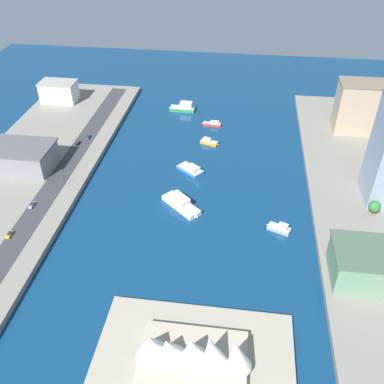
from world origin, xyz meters
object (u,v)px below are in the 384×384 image
water_taxi_orange (209,142)px  ferry_white_commuter (181,203)px  tugboat_red (212,124)px  catamaran_blue (191,169)px  warehouse_low_gray (16,156)px  sedan_silver (32,205)px  traffic_light_waterfront (64,179)px  hatchback_blue (88,137)px  apartment_midrise_tan (362,107)px  opera_landmark (190,355)px  yacht_sleek_gray (280,228)px  suv_black (78,143)px  hotel_broad_white (59,91)px  terminal_long_green (383,266)px  ferry_green_doubledeck (184,107)px  taxi_yellow_cab (9,234)px

water_taxi_orange → ferry_white_commuter: ferry_white_commuter is taller
ferry_white_commuter → tugboat_red: ferry_white_commuter is taller
catamaran_blue → warehouse_low_gray: warehouse_low_gray is taller
sedan_silver → traffic_light_waterfront: traffic_light_waterfront is taller
hatchback_blue → warehouse_low_gray: bearing=51.7°
ferry_white_commuter → apartment_midrise_tan: (-102.63, -91.69, 17.24)m
opera_landmark → hatchback_blue: bearing=-59.6°
yacht_sleek_gray → traffic_light_waterfront: size_ratio=1.93×
water_taxi_orange → hatchback_blue: bearing=6.3°
suv_black → hatchback_blue: (-3.87, -7.95, 0.08)m
hotel_broad_white → opera_landmark: size_ratio=0.65×
yacht_sleek_gray → opera_landmark: size_ratio=0.31×
terminal_long_green → water_taxi_orange: bearing=-52.5°
suv_black → traffic_light_waterfront: traffic_light_waterfront is taller
ferry_green_doubledeck → catamaran_blue: bearing=101.5°
warehouse_low_gray → taxi_yellow_cab: warehouse_low_gray is taller
warehouse_low_gray → opera_landmark: 158.44m
tugboat_red → taxi_yellow_cab: size_ratio=2.97×
ferry_green_doubledeck → apartment_midrise_tan: 120.98m
ferry_green_doubledeck → sedan_silver: bearing=65.0°
catamaran_blue → hatchback_blue: bearing=-19.3°
taxi_yellow_cab → hotel_broad_white: bearing=-77.2°
warehouse_low_gray → terminal_long_green: terminal_long_green is taller
ferry_white_commuter → hatchback_blue: (68.87, -57.71, 1.77)m
catamaran_blue → apartment_midrise_tan: apartment_midrise_tan is taller
opera_landmark → sedan_silver: bearing=-39.5°
ferry_green_doubledeck → apartment_midrise_tan: size_ratio=0.61×
catamaran_blue → terminal_long_green: 115.47m
hotel_broad_white → suv_black: (-35.15, 60.22, -6.51)m
terminal_long_green → warehouse_low_gray: bearing=-18.0°
ferry_green_doubledeck → warehouse_low_gray: bearing=47.8°
terminal_long_green → suv_black: terminal_long_green is taller
tugboat_red → opera_landmark: size_ratio=0.35×
water_taxi_orange → sedan_silver: (81.87, 79.57, 2.58)m
ferry_green_doubledeck → suv_black: ferry_green_doubledeck is taller
terminal_long_green → taxi_yellow_cab: size_ratio=8.86×
water_taxi_orange → hatchback_blue: (76.77, 8.44, 2.66)m
catamaran_blue → traffic_light_waterfront: bearing=22.7°
ferry_green_doubledeck → traffic_light_waterfront: (48.57, 105.60, 4.89)m
suv_black → warehouse_low_gray: bearing=48.8°
catamaran_blue → tugboat_red: 58.42m
apartment_midrise_tan → water_taxi_orange: bearing=15.1°
ferry_white_commuter → suv_black: size_ratio=5.05×
ferry_green_doubledeck → traffic_light_waterfront: bearing=65.3°
yacht_sleek_gray → sedan_silver: size_ratio=2.48×
yacht_sleek_gray → hatchback_blue: (118.71, -69.48, 2.56)m
terminal_long_green → tugboat_red: bearing=-58.1°
hatchback_blue → traffic_light_waterfront: 51.74m
warehouse_low_gray → ferry_green_doubledeck: bearing=-132.2°
tugboat_red → catamaran_blue: bearing=83.2°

